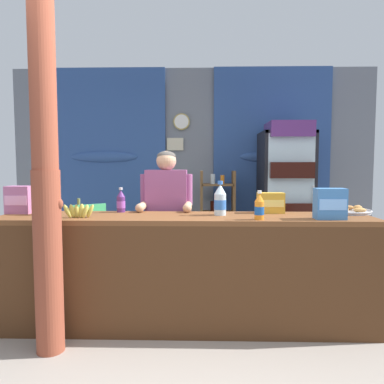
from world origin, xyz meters
name	(u,v)px	position (x,y,z in m)	size (l,w,h in m)	color
ground_plane	(189,297)	(0.00, 1.13, 0.00)	(7.36, 7.36, 0.00)	gray
back_wall_curtained	(191,161)	(-0.02, 2.87, 1.41)	(5.25, 0.22, 2.74)	slate
stall_counter	(184,262)	(-0.01, 0.39, 0.57)	(3.07, 0.56, 0.93)	brown
timber_post	(46,178)	(-0.97, 0.05, 1.26)	(0.22, 0.20, 2.64)	brown
drink_fridge	(286,188)	(1.25, 2.37, 1.04)	(0.66, 0.73, 1.90)	black
bottle_shelf_rack	(217,215)	(0.35, 2.48, 0.66)	(0.48, 0.28, 1.27)	brown
plastic_lawn_chair	(93,235)	(-1.20, 1.86, 0.49)	(0.61, 0.61, 0.86)	#4CC675
shopkeeper	(166,209)	(-0.21, 0.96, 0.93)	(0.50, 0.42, 1.48)	#28282D
soda_bottle_water	(220,201)	(0.28, 0.55, 1.05)	(0.10, 0.10, 0.29)	silver
soda_bottle_orange_soda	(259,207)	(0.57, 0.31, 1.03)	(0.07, 0.07, 0.23)	orange
soda_bottle_grape_soda	(121,202)	(-0.59, 0.72, 1.03)	(0.08, 0.08, 0.22)	#56286B
soda_bottle_lime_soda	(40,203)	(-1.23, 0.52, 1.03)	(0.07, 0.07, 0.23)	#75C64C
snack_box_biscuit	(330,204)	(1.12, 0.35, 1.05)	(0.23, 0.13, 0.24)	#3D75B7
snack_box_choco_powder	(271,203)	(0.73, 0.69, 1.02)	(0.23, 0.11, 0.18)	gold
snack_box_wafer	(20,200)	(-1.46, 0.62, 1.05)	(0.21, 0.15, 0.24)	#B76699
pastry_tray	(347,210)	(1.40, 0.72, 0.95)	(0.42, 0.42, 0.07)	#BCBCC1
banana_bunch	(79,211)	(-0.85, 0.37, 0.99)	(0.26, 0.06, 0.16)	#CCC14C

